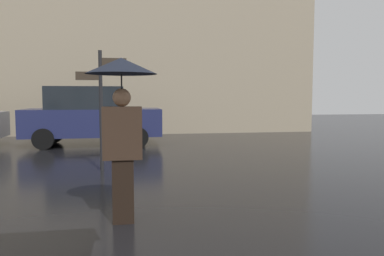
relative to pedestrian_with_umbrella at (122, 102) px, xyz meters
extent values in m
cube|color=black|center=(0.00, 0.00, -1.14)|extent=(0.27, 0.17, 0.83)
cube|color=#332319|center=(0.00, 0.00, -0.39)|extent=(0.49, 0.22, 0.67)
sphere|color=#936B4C|center=(0.00, 0.00, 0.05)|extent=(0.23, 0.23, 0.23)
cylinder|color=black|center=(0.00, 0.00, 0.20)|extent=(0.02, 0.02, 0.30)
cone|color=black|center=(0.00, 0.00, 0.45)|extent=(0.89, 0.89, 0.20)
cube|color=#1E234C|center=(-1.01, 8.26, -0.78)|extent=(4.44, 1.83, 0.89)
cube|color=black|center=(-1.23, 8.26, 0.03)|extent=(2.44, 1.69, 0.73)
cylinder|color=black|center=(0.44, 9.18, -1.23)|extent=(0.66, 0.18, 0.66)
cylinder|color=black|center=(0.44, 7.35, -1.23)|extent=(0.66, 0.18, 0.66)
cylinder|color=black|center=(-2.45, 9.18, -1.23)|extent=(0.66, 0.18, 0.66)
cylinder|color=black|center=(-2.45, 7.35, -1.23)|extent=(0.66, 0.18, 0.66)
cylinder|color=black|center=(-0.48, 3.65, -0.25)|extent=(0.08, 0.08, 2.62)
cube|color=#33281E|center=(-0.20, 3.65, 0.81)|extent=(0.56, 0.04, 0.18)
cube|color=#33281E|center=(-0.74, 3.65, 0.51)|extent=(0.52, 0.04, 0.18)
camera|label=1|loc=(0.04, -4.90, 0.06)|focal=35.81mm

